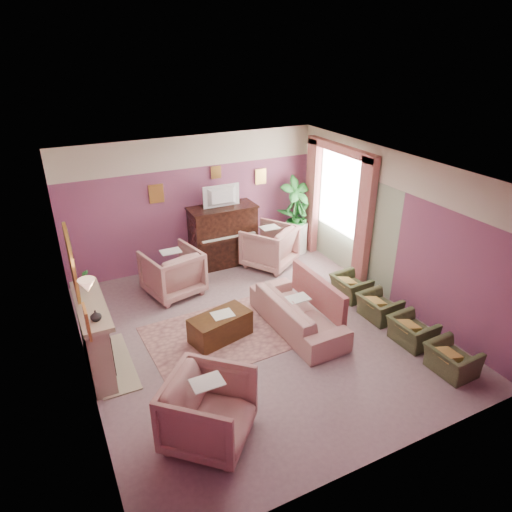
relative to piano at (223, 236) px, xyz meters
name	(u,v)px	position (x,y,z in m)	size (l,w,h in m)	color
floor	(258,331)	(-0.50, -2.68, -0.65)	(5.50, 6.00, 0.01)	gray
ceiling	(258,171)	(-0.50, -2.68, 2.15)	(5.50, 6.00, 0.01)	beige
wall_back	(194,202)	(-0.50, 0.32, 0.75)	(5.50, 0.02, 2.80)	#6B3A64
wall_front	(385,369)	(-0.50, -5.68, 0.75)	(5.50, 0.02, 2.80)	#6B3A64
wall_left	(75,298)	(-3.25, -2.68, 0.75)	(0.02, 6.00, 2.80)	#6B3A64
wall_right	(392,229)	(2.25, -2.68, 0.75)	(0.02, 6.00, 2.80)	#6B3A64
picture_rail_band	(191,152)	(-0.50, 0.31, 1.82)	(5.50, 0.01, 0.65)	beige
stripe_panel	(347,222)	(2.23, -1.38, 0.42)	(0.01, 3.00, 2.15)	#98AB8B
fireplace_surround	(95,339)	(-3.09, -2.48, -0.10)	(0.30, 1.40, 1.10)	tan
fireplace_inset	(103,345)	(-2.99, -2.48, -0.25)	(0.18, 0.72, 0.68)	black
fire_ember	(107,354)	(-2.95, -2.48, -0.43)	(0.06, 0.54, 0.10)	red
mantel_shelf	(91,305)	(-3.06, -2.48, 0.47)	(0.40, 1.55, 0.07)	tan
hearth	(113,364)	(-2.89, -2.48, -0.64)	(0.55, 1.50, 0.02)	tan
mirror_frame	(72,264)	(-3.20, -2.48, 1.15)	(0.04, 0.72, 1.20)	gold
mirror_glass	(74,264)	(-3.17, -2.48, 1.15)	(0.01, 0.60, 1.06)	silver
sconce_shade	(87,286)	(-3.12, -3.53, 1.33)	(0.20, 0.20, 0.16)	#FFBD92
piano	(223,236)	(0.00, 0.00, 0.00)	(1.40, 0.60, 1.30)	black
piano_keyshelf	(229,239)	(0.00, -0.35, 0.07)	(1.30, 0.12, 0.06)	black
piano_keys	(229,237)	(0.00, -0.35, 0.11)	(1.20, 0.08, 0.02)	beige
piano_top	(222,208)	(0.00, 0.00, 0.66)	(1.45, 0.65, 0.04)	black
television	(223,195)	(0.00, -0.05, 0.95)	(0.80, 0.12, 0.48)	black
print_back_left	(156,194)	(-1.30, 0.28, 1.07)	(0.30, 0.03, 0.38)	gold
print_back_right	(261,176)	(1.05, 0.28, 1.13)	(0.26, 0.03, 0.34)	gold
print_back_mid	(216,172)	(0.00, 0.28, 1.35)	(0.22, 0.03, 0.26)	gold
print_left_wall	(87,322)	(-3.21, -3.88, 1.07)	(0.03, 0.28, 0.36)	gold
window_blind	(341,190)	(2.20, -1.13, 1.05)	(0.03, 1.40, 1.80)	silver
curtain_left	(364,224)	(2.12, -2.05, 0.65)	(0.16, 0.34, 2.60)	#9D5453
curtain_right	(312,197)	(2.12, -0.21, 0.65)	(0.16, 0.34, 2.60)	#9D5453
pelmet	(341,149)	(2.12, -1.13, 1.91)	(0.16, 2.20, 0.16)	#9D5453
mantel_plant	(84,278)	(-3.05, -1.93, 0.64)	(0.16, 0.16, 0.28)	#217329
mantel_vase	(96,316)	(-3.05, -2.98, 0.58)	(0.16, 0.16, 0.16)	beige
area_rug	(223,335)	(-1.07, -2.52, -0.64)	(2.50, 1.80, 0.01)	#996761
coffee_table	(220,327)	(-1.14, -2.58, -0.43)	(1.00, 0.50, 0.45)	#3E2510
table_paper	(223,314)	(-1.09, -2.58, -0.20)	(0.35, 0.28, 0.01)	silver
sofa	(298,307)	(0.16, -2.87, -0.24)	(0.68, 2.05, 0.83)	tan
sofa_throw	(318,292)	(0.56, -2.87, -0.05)	(0.10, 1.55, 0.57)	#9D5453
floral_armchair_left	(172,270)	(-1.39, -0.78, -0.14)	(0.97, 0.97, 1.02)	tan
floral_armchair_right	(269,244)	(0.85, -0.55, -0.14)	(0.97, 0.97, 1.02)	tan
floral_armchair_front	(209,408)	(-2.07, -4.49, -0.14)	(0.97, 0.97, 1.02)	tan
olive_chair_a	(452,356)	(1.62, -4.90, -0.36)	(0.48, 0.68, 0.59)	#444C2D
olive_chair_b	(412,327)	(1.62, -4.08, -0.36)	(0.48, 0.68, 0.59)	#444C2D
olive_chair_c	(379,304)	(1.62, -3.26, -0.36)	(0.48, 0.68, 0.59)	#444C2D
olive_chair_d	(351,283)	(1.62, -2.44, -0.36)	(0.48, 0.68, 0.59)	#444C2D
side_table	(296,237)	(1.76, -0.15, -0.30)	(0.52, 0.52, 0.70)	silver
side_plant_big	(297,216)	(1.76, -0.15, 0.22)	(0.30, 0.30, 0.34)	#217329
side_plant_small	(303,218)	(1.88, -0.25, 0.19)	(0.16, 0.16, 0.28)	#217329
palm_pot	(294,244)	(1.74, -0.13, -0.48)	(0.34, 0.34, 0.34)	brown
palm_plant	(296,208)	(1.74, -0.13, 0.41)	(0.76, 0.76, 1.44)	#217329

